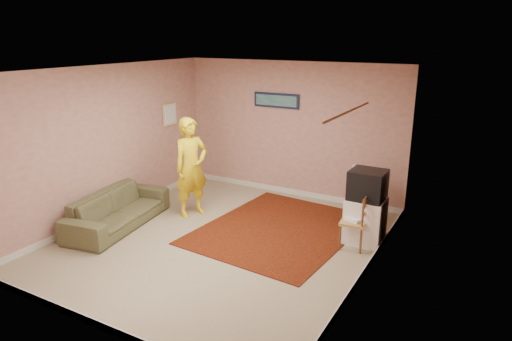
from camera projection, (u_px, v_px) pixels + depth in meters
The scene contains 26 objects.
ground at pixel (221, 241), 7.07m from camera, with size 5.00×5.00×0.00m, color tan.
wall_back at pixel (291, 130), 8.79m from camera, with size 4.50×0.02×2.60m, color tan.
wall_front at pixel (82, 217), 4.61m from camera, with size 4.50×0.02×2.60m, color tan.
wall_left at pixel (108, 143), 7.75m from camera, with size 0.02×5.00×2.60m, color tan.
wall_right at pixel (370, 183), 5.65m from camera, with size 0.02×5.00×2.60m, color tan.
ceiling at pixel (217, 70), 6.32m from camera, with size 4.50×5.00×0.02m, color white.
baseboard_back at pixel (289, 191), 9.14m from camera, with size 4.50×0.02×0.10m, color silver.
baseboard_front at pixel (95, 323), 4.98m from camera, with size 4.50×0.02×0.10m, color silver.
baseboard_left at pixel (115, 211), 8.10m from camera, with size 0.02×5.00×0.10m, color silver.
baseboard_right at pixel (363, 273), 6.02m from camera, with size 0.02×5.00×0.10m, color silver.
window at pixel (347, 193), 4.86m from camera, with size 0.01×1.10×1.50m, color black.
curtain_sheer at pixel (341, 215), 4.80m from camera, with size 0.01×0.75×2.10m, color white.
curtain_floral at pixel (359, 195), 5.39m from camera, with size 0.01×0.35×2.10m, color beige.
curtain_rod at pixel (348, 112), 4.63m from camera, with size 0.02×0.02×1.40m, color brown.
picture_back at pixel (276, 100), 8.74m from camera, with size 0.95×0.04×0.28m.
picture_left at pixel (170, 114), 9.00m from camera, with size 0.04×0.38×0.42m.
area_rug at pixel (279, 229), 7.47m from camera, with size 2.25×2.81×0.01m, color black.
tv_cabinet at pixel (365, 221), 6.93m from camera, with size 0.55×0.50×0.71m, color white.
crt_tv at pixel (367, 185), 6.77m from camera, with size 0.53×0.48×0.45m.
chair_a at pixel (360, 192), 7.53m from camera, with size 0.43×0.41×0.50m.
dvd_player at pixel (360, 196), 7.55m from camera, with size 0.36×0.25×0.06m, color #A5A5AA.
blue_throw at pixel (364, 179), 7.64m from camera, with size 0.42×0.05×0.44m, color #7CA7CB.
chair_b at pixel (354, 215), 6.71m from camera, with size 0.40×0.41×0.46m.
game_console at pixel (354, 219), 6.73m from camera, with size 0.23×0.17×0.05m, color white.
sofa at pixel (118, 209), 7.54m from camera, with size 1.99×0.78×0.58m, color brown.
person at pixel (191, 167), 7.86m from camera, with size 0.63×0.42×1.73m, color yellow.
Camera 1 is at (3.62, -5.38, 3.08)m, focal length 32.00 mm.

